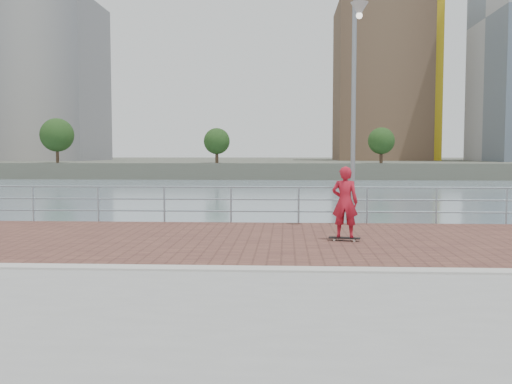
{
  "coord_description": "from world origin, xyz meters",
  "views": [
    {
      "loc": [
        0.65,
        -10.2,
        2.15
      ],
      "look_at": [
        0.0,
        2.0,
        1.3
      ],
      "focal_mm": 40.0,
      "sensor_mm": 36.0,
      "label": 1
    }
  ],
  "objects": [
    {
      "name": "water",
      "position": [
        0.0,
        0.0,
        -2.0
      ],
      "size": [
        400.0,
        400.0,
        0.0
      ],
      "primitive_type": "plane",
      "color": "slate",
      "rests_on": "ground"
    },
    {
      "name": "brick_lane",
      "position": [
        0.0,
        3.6,
        0.01
      ],
      "size": [
        40.0,
        6.8,
        0.02
      ],
      "primitive_type": "cube",
      "color": "brown",
      "rests_on": "seawall"
    },
    {
      "name": "curb",
      "position": [
        0.0,
        0.0,
        0.03
      ],
      "size": [
        40.0,
        0.4,
        0.06
      ],
      "primitive_type": "cube",
      "color": "#B7B5AD",
      "rests_on": "seawall"
    },
    {
      "name": "far_shore",
      "position": [
        0.0,
        122.5,
        -0.75
      ],
      "size": [
        320.0,
        95.0,
        2.5
      ],
      "primitive_type": "cube",
      "color": "#4C5142",
      "rests_on": "ground"
    },
    {
      "name": "guardrail",
      "position": [
        0.0,
        7.0,
        0.69
      ],
      "size": [
        39.06,
        0.06,
        1.13
      ],
      "color": "#8C9EA8",
      "rests_on": "brick_lane"
    },
    {
      "name": "street_lamp",
      "position": [
        2.58,
        6.03,
        4.6
      ],
      "size": [
        0.47,
        1.37,
        6.48
      ],
      "color": "gray",
      "rests_on": "brick_lane"
    },
    {
      "name": "skateboard",
      "position": [
        2.06,
        3.52,
        0.09
      ],
      "size": [
        0.77,
        0.34,
        0.09
      ],
      "rotation": [
        0.0,
        0.0,
        -0.2
      ],
      "color": "black",
      "rests_on": "brick_lane"
    },
    {
      "name": "skateboarder",
      "position": [
        2.06,
        3.52,
        0.96
      ],
      "size": [
        0.69,
        0.53,
        1.71
      ],
      "primitive_type": "imported",
      "rotation": [
        0.0,
        0.0,
        2.94
      ],
      "color": "#B51829",
      "rests_on": "skateboard"
    },
    {
      "name": "skyline",
      "position": [
        30.9,
        104.74,
        23.2
      ],
      "size": [
        233.0,
        41.0,
        63.78
      ],
      "color": "#ADA38E",
      "rests_on": "far_shore"
    },
    {
      "name": "shoreline_trees",
      "position": [
        -10.33,
        77.0,
        4.24
      ],
      "size": [
        109.26,
        5.21,
        6.94
      ],
      "color": "#473323",
      "rests_on": "far_shore"
    }
  ]
}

